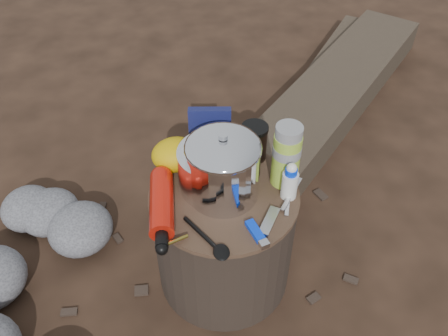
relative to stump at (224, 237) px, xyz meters
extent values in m
plane|color=black|center=(0.00, 0.00, -0.19)|extent=(60.00, 60.00, 0.00)
cylinder|color=black|center=(0.00, 0.00, 0.00)|extent=(0.41, 0.41, 0.38)
cube|color=#362C22|center=(0.61, 0.72, -0.12)|extent=(1.45, 1.42, 0.15)
cube|color=#362C22|center=(0.73, 0.95, -0.14)|extent=(0.93, 1.06, 0.10)
cylinder|color=white|center=(-0.02, 0.04, 0.25)|extent=(0.20, 0.20, 0.12)
cylinder|color=silver|center=(0.00, 0.01, 0.29)|extent=(0.20, 0.20, 0.20)
cylinder|color=#99BE37|center=(0.18, 0.01, 0.29)|extent=(0.08, 0.08, 0.19)
cylinder|color=black|center=(0.12, 0.13, 0.25)|extent=(0.07, 0.07, 0.11)
ellipsoid|color=#C49B06|center=(-0.11, 0.14, 0.24)|extent=(0.14, 0.11, 0.09)
cube|color=#111546|center=(0.00, 0.18, 0.27)|extent=(0.12, 0.05, 0.15)
cube|color=#0633DF|center=(0.05, -0.15, 0.20)|extent=(0.04, 0.09, 0.02)
cube|color=#BABAC0|center=(0.09, -0.13, 0.20)|extent=(0.08, 0.10, 0.01)
cylinder|color=silver|center=(0.17, -0.04, 0.24)|extent=(0.04, 0.04, 0.10)
camera|label=1|loc=(-0.19, -0.89, 1.15)|focal=38.56mm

